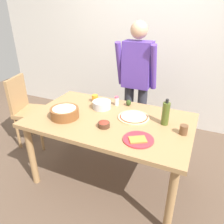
# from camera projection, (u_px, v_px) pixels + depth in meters

# --- Properties ---
(ground) EXTENTS (8.00, 8.00, 0.00)m
(ground) POSITION_uv_depth(u_px,v_px,m) (110.00, 177.00, 2.49)
(ground) COLOR brown
(wall_back) EXTENTS (5.60, 0.10, 2.60)m
(wall_back) POSITION_uv_depth(u_px,v_px,m) (155.00, 40.00, 3.22)
(wall_back) COLOR silver
(wall_back) RESTS_ON ground
(dining_table) EXTENTS (1.60, 0.96, 0.76)m
(dining_table) POSITION_uv_depth(u_px,v_px,m) (110.00, 126.00, 2.19)
(dining_table) COLOR #A37A4C
(dining_table) RESTS_ON ground
(person_cook) EXTENTS (0.49, 0.25, 1.62)m
(person_cook) POSITION_uv_depth(u_px,v_px,m) (137.00, 80.00, 2.68)
(person_cook) COLOR #2D2D38
(person_cook) RESTS_ON ground
(chair_wooden_left) EXTENTS (0.49, 0.49, 0.95)m
(chair_wooden_left) POSITION_uv_depth(u_px,v_px,m) (27.00, 107.00, 2.90)
(chair_wooden_left) COLOR #A37A4C
(chair_wooden_left) RESTS_ON ground
(pizza_raw_on_board) EXTENTS (0.31, 0.31, 0.02)m
(pizza_raw_on_board) POSITION_uv_depth(u_px,v_px,m) (134.00, 117.00, 2.16)
(pizza_raw_on_board) COLOR beige
(pizza_raw_on_board) RESTS_ON dining_table
(plate_with_slice) EXTENTS (0.26, 0.26, 0.02)m
(plate_with_slice) POSITION_uv_depth(u_px,v_px,m) (138.00, 140.00, 1.81)
(plate_with_slice) COLOR red
(plate_with_slice) RESTS_ON dining_table
(popcorn_bowl) EXTENTS (0.28, 0.28, 0.11)m
(popcorn_bowl) POSITION_uv_depth(u_px,v_px,m) (65.00, 112.00, 2.15)
(popcorn_bowl) COLOR brown
(popcorn_bowl) RESTS_ON dining_table
(mixing_bowl_steel) EXTENTS (0.20, 0.20, 0.08)m
(mixing_bowl_steel) POSITION_uv_depth(u_px,v_px,m) (102.00, 105.00, 2.35)
(mixing_bowl_steel) COLOR #B7B7BC
(mixing_bowl_steel) RESTS_ON dining_table
(small_sauce_bowl) EXTENTS (0.11, 0.11, 0.06)m
(small_sauce_bowl) POSITION_uv_depth(u_px,v_px,m) (104.00, 124.00, 2.00)
(small_sauce_bowl) COLOR #4C2D1E
(small_sauce_bowl) RESTS_ON dining_table
(olive_oil_bottle) EXTENTS (0.07, 0.07, 0.26)m
(olive_oil_bottle) POSITION_uv_depth(u_px,v_px,m) (166.00, 113.00, 2.00)
(olive_oil_bottle) COLOR #47561E
(olive_oil_bottle) RESTS_ON dining_table
(cup_orange) EXTENTS (0.07, 0.07, 0.08)m
(cup_orange) POSITION_uv_depth(u_px,v_px,m) (95.00, 98.00, 2.50)
(cup_orange) COLOR orange
(cup_orange) RESTS_ON dining_table
(cup_small_brown) EXTENTS (0.07, 0.07, 0.08)m
(cup_small_brown) POSITION_uv_depth(u_px,v_px,m) (184.00, 130.00, 1.88)
(cup_small_brown) COLOR brown
(cup_small_brown) RESTS_ON dining_table
(salt_shaker) EXTENTS (0.04, 0.04, 0.11)m
(salt_shaker) POSITION_uv_depth(u_px,v_px,m) (117.00, 101.00, 2.41)
(salt_shaker) COLOR white
(salt_shaker) RESTS_ON dining_table
(avocado) EXTENTS (0.06, 0.06, 0.07)m
(avocado) POSITION_uv_depth(u_px,v_px,m) (129.00, 103.00, 2.41)
(avocado) COLOR #2D4219
(avocado) RESTS_ON dining_table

